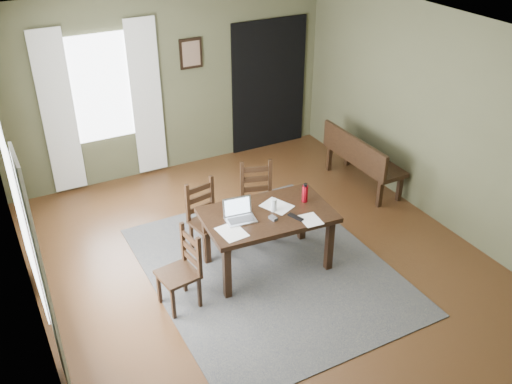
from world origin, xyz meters
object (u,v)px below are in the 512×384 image
dining_table (268,219)px  chair_back_right (258,201)px  bench (360,156)px  laptop (239,214)px  chair_end (182,271)px  chair_back_left (207,219)px  water_bottle (305,193)px

dining_table → chair_back_right: bearing=75.1°
bench → laptop: size_ratio=4.00×
chair_back_right → laptop: bearing=-115.6°
chair_end → bench: (3.23, 1.22, 0.04)m
chair_back_left → chair_back_right: chair_back_right is taller
water_bottle → chair_back_right: bearing=111.8°
chair_back_right → water_bottle: (0.26, -0.65, 0.38)m
chair_end → laptop: bearing=97.2°
chair_end → bench: chair_end is taller
chair_back_left → laptop: (0.16, -0.55, 0.34)m
laptop → water_bottle: 0.83m
bench → water_bottle: water_bottle is taller
dining_table → chair_end: chair_end is taller
dining_table → chair_end: size_ratio=1.71×
water_bottle → chair_back_left: bearing=149.3°
laptop → water_bottle: bearing=5.4°
chair_end → water_bottle: (1.61, 0.18, 0.41)m
laptop → chair_back_right: bearing=55.2°
chair_back_left → dining_table: bearing=-61.4°
dining_table → bench: size_ratio=1.06×
chair_back_right → bench: size_ratio=0.66×
chair_back_right → water_bottle: water_bottle is taller
dining_table → chair_back_right: size_ratio=1.59×
chair_end → bench: size_ratio=0.62×
chair_back_left → water_bottle: (0.99, -0.59, 0.39)m
dining_table → chair_back_left: (-0.49, 0.60, -0.19)m
dining_table → water_bottle: (0.50, 0.02, 0.20)m
chair_end → chair_back_right: 1.59m
chair_end → laptop: laptop is taller
chair_back_right → bench: 1.92m
bench → laptop: (-2.45, -1.01, 0.31)m
bench → water_bottle: (-1.62, -1.04, 0.36)m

